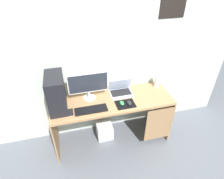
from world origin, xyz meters
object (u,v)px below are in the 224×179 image
Objects in this scene: pc_tower at (56,93)px; subwoofer at (104,130)px; speaker at (157,81)px; cell_phone at (70,112)px; keyboard at (91,110)px; mouse_right at (129,103)px; mouse_left at (122,103)px; laptop at (121,90)px; monitor at (88,85)px.

pc_tower is 1.99× the size of subwoofer.
cell_phone is at bearing -167.98° from speaker.
mouse_right is at bearing -0.55° from keyboard.
cell_phone is (-0.78, 0.03, -0.02)m from mouse_right.
mouse_right reaches higher than keyboard.
subwoofer is at bearing 145.32° from mouse_right.
mouse_right is 0.74× the size of cell_phone.
keyboard is at bearing -5.79° from cell_phone.
pc_tower is 1.48m from speaker.
cell_phone is at bearing -158.97° from subwoofer.
mouse_left is 0.10m from mouse_right.
laptop reaches higher than subwoofer.
cell_phone is at bearing 177.67° from mouse_right.
keyboard is 1.75× the size of subwoofer.
mouse_left is at bearing 165.26° from mouse_right.
pc_tower is at bearing 169.46° from mouse_right.
cell_phone is (-0.75, -0.25, -0.04)m from laptop.
mouse_right is (0.50, -0.27, -0.20)m from monitor.
speaker is 1.89× the size of mouse_left.
cell_phone is (0.14, -0.14, -0.23)m from pc_tower.
monitor reaches higher than laptop.
keyboard is 0.52m from mouse_right.
monitor is at bearing 39.64° from cell_phone.
mouse_left is at bearing -30.76° from monitor.
monitor is 0.34m from keyboard.
keyboard is 3.23× the size of cell_phone.
monitor reaches higher than mouse_right.
mouse_right is at bearing -150.05° from speaker.
pc_tower is at bearing -172.82° from laptop.
mouse_right is 0.40× the size of subwoofer.
mouse_left is at bearing 2.71° from keyboard.
speaker is at bearing 3.16° from laptop.
subwoofer is (-0.21, 0.19, -0.67)m from mouse_left.
mouse_right reaches higher than cell_phone.
subwoofer is (-0.85, -0.10, -0.74)m from speaker.
speaker is 1.36m from cell_phone.
pc_tower reaches higher than mouse_right.
pc_tower reaches higher than subwoofer.
cell_phone reaches higher than subwoofer.
cell_phone is (-0.28, -0.23, -0.22)m from monitor.
speaker is (1.46, 0.14, -0.15)m from pc_tower.
mouse_left is at bearing -0.56° from cell_phone.
monitor reaches higher than speaker.
laptop is (0.88, 0.11, -0.19)m from pc_tower.
monitor is at bearing 164.72° from subwoofer.
speaker is 0.76× the size of subwoofer.
subwoofer is (-0.31, 0.21, -0.67)m from mouse_right.
laptop is 0.79m from cell_phone.
monitor is 1.30× the size of keyboard.
monitor is (0.42, 0.09, -0.01)m from pc_tower.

